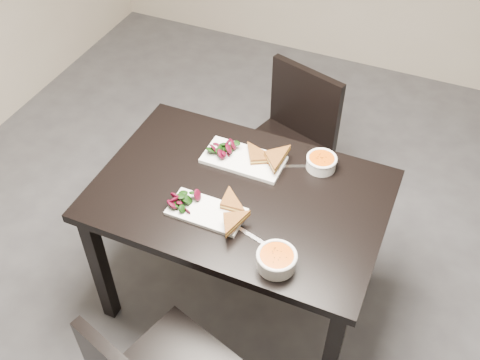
{
  "coord_description": "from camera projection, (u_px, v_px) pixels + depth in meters",
  "views": [
    {
      "loc": [
        0.17,
        -1.28,
        2.41
      ],
      "look_at": [
        -0.47,
        0.19,
        0.82
      ],
      "focal_mm": 41.82,
      "sensor_mm": 36.0,
      "label": 1
    }
  ],
  "objects": [
    {
      "name": "cutlery_far",
      "position": [
        289.0,
        166.0,
        2.41
      ],
      "size": [
        0.17,
        0.09,
        0.0
      ],
      "primitive_type": "cube",
      "rotation": [
        0.0,
        0.0,
        0.43
      ],
      "color": "silver",
      "rests_on": "table"
    },
    {
      "name": "chair_far",
      "position": [
        290.0,
        137.0,
        2.96
      ],
      "size": [
        0.53,
        0.53,
        0.85
      ],
      "rotation": [
        0.0,
        0.0,
        -0.31
      ],
      "color": "black",
      "rests_on": "ground"
    },
    {
      "name": "salad_near",
      "position": [
        184.0,
        200.0,
        2.23
      ],
      "size": [
        0.1,
        0.09,
        0.04
      ],
      "primitive_type": null,
      "color": "black",
      "rests_on": "plate_near"
    },
    {
      "name": "plate_far",
      "position": [
        244.0,
        160.0,
        2.43
      ],
      "size": [
        0.35,
        0.18,
        0.02
      ],
      "primitive_type": "cube",
      "color": "white",
      "rests_on": "table"
    },
    {
      "name": "plate_near",
      "position": [
        207.0,
        212.0,
        2.22
      ],
      "size": [
        0.3,
        0.15,
        0.02
      ],
      "primitive_type": "cube",
      "color": "white",
      "rests_on": "table"
    },
    {
      "name": "salad_far",
      "position": [
        223.0,
        148.0,
        2.44
      ],
      "size": [
        0.11,
        0.1,
        0.05
      ],
      "primitive_type": null,
      "color": "black",
      "rests_on": "plate_far"
    },
    {
      "name": "cutlery_near",
      "position": [
        249.0,
        234.0,
        2.14
      ],
      "size": [
        0.18,
        0.06,
        0.0
      ],
      "primitive_type": "cube",
      "rotation": [
        0.0,
        0.0,
        -0.27
      ],
      "color": "silver",
      "rests_on": "table"
    },
    {
      "name": "soup_bowl_far",
      "position": [
        321.0,
        162.0,
        2.39
      ],
      "size": [
        0.13,
        0.13,
        0.06
      ],
      "color": "white",
      "rests_on": "table"
    },
    {
      "name": "table",
      "position": [
        240.0,
        208.0,
        2.38
      ],
      "size": [
        1.2,
        0.8,
        0.75
      ],
      "color": "black",
      "rests_on": "ground"
    },
    {
      "name": "sandwich_far",
      "position": [
        256.0,
        159.0,
        2.38
      ],
      "size": [
        0.22,
        0.2,
        0.06
      ],
      "primitive_type": null,
      "rotation": [
        0.0,
        0.0,
        0.51
      ],
      "color": "brown",
      "rests_on": "plate_far"
    },
    {
      "name": "ground",
      "position": [
        316.0,
        360.0,
        2.58
      ],
      "size": [
        5.0,
        5.0,
        0.0
      ],
      "primitive_type": "plane",
      "color": "#47474C",
      "rests_on": "ground"
    },
    {
      "name": "sandwich_near",
      "position": [
        223.0,
        209.0,
        2.19
      ],
      "size": [
        0.16,
        0.12,
        0.05
      ],
      "primitive_type": null,
      "rotation": [
        0.0,
        0.0,
        0.07
      ],
      "color": "brown",
      "rests_on": "plate_near"
    },
    {
      "name": "soup_bowl_near",
      "position": [
        277.0,
        259.0,
        2.01
      ],
      "size": [
        0.15,
        0.15,
        0.07
      ],
      "color": "white",
      "rests_on": "table"
    }
  ]
}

